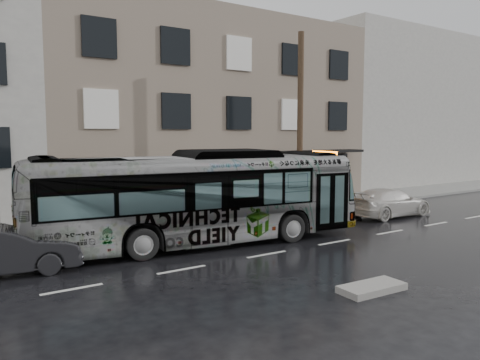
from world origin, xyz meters
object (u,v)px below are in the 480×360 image
object	(u,v)px
bus	(197,198)
sign_post	(315,185)
white_sedan	(389,202)
utility_pole_front	(300,122)

from	to	relation	value
bus	sign_post	bearing A→B (deg)	-62.89
sign_post	bus	xyz separation A→B (m)	(-8.83, -3.19, 0.38)
bus	white_sedan	size ratio (longest dim) A/B	2.59
sign_post	utility_pole_front	bearing A→B (deg)	180.00
utility_pole_front	sign_post	world-z (taller)	utility_pole_front
bus	white_sedan	distance (m)	10.73
sign_post	bus	distance (m)	9.39
utility_pole_front	bus	size ratio (longest dim) A/B	0.72
utility_pole_front	sign_post	size ratio (longest dim) A/B	3.75
utility_pole_front	white_sedan	xyz separation A→B (m)	(2.95, -3.31, -3.95)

